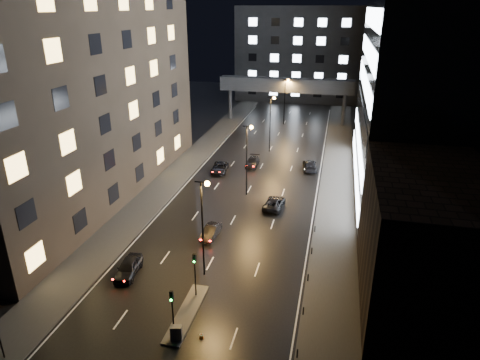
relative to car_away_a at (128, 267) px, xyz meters
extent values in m
plane|color=black|center=(7.34, 33.68, -0.79)|extent=(160.00, 160.00, 0.00)
cube|color=#383533|center=(-5.16, 28.68, -0.71)|extent=(5.00, 110.00, 0.15)
cube|color=#383533|center=(19.84, 28.68, -0.71)|extent=(5.00, 110.00, 0.15)
cube|color=#2D2319|center=(-15.16, 17.68, 19.21)|extent=(15.00, 48.00, 40.00)
cube|color=black|center=(27.34, 2.68, 5.21)|extent=(10.00, 18.00, 12.00)
cube|color=black|center=(32.34, 29.68, 21.71)|extent=(20.00, 36.00, 45.00)
cube|color=#333335|center=(7.34, 91.68, 11.71)|extent=(34.00, 14.00, 25.00)
cube|color=#333335|center=(7.34, 63.68, 7.71)|extent=(30.00, 3.00, 3.00)
cylinder|color=#333335|center=(-5.66, 63.68, 2.71)|extent=(0.80, 0.80, 7.00)
cylinder|color=#333335|center=(20.34, 63.68, 2.71)|extent=(0.80, 0.80, 7.00)
cube|color=#383533|center=(7.64, -4.32, -0.71)|extent=(1.60, 8.00, 0.15)
cylinder|color=black|center=(7.64, -1.82, 1.11)|extent=(0.12, 0.12, 3.50)
cube|color=black|center=(7.64, -1.82, 3.31)|extent=(0.28, 0.22, 0.90)
sphere|color=#0CFF33|center=(7.64, -1.96, 3.03)|extent=(0.18, 0.18, 0.18)
cylinder|color=black|center=(7.64, -7.32, 1.11)|extent=(0.12, 0.12, 3.50)
cube|color=black|center=(7.64, -7.32, 3.31)|extent=(0.28, 0.22, 0.90)
sphere|color=#0CFF33|center=(7.64, -7.46, 3.03)|extent=(0.18, 0.18, 0.18)
cylinder|color=black|center=(-4.16, -12.32, 0.96)|extent=(0.12, 0.12, 3.50)
cylinder|color=black|center=(17.54, -7.32, -0.34)|extent=(0.12, 0.12, 0.90)
cylinder|color=black|center=(17.54, -2.32, -0.34)|extent=(0.12, 0.12, 0.90)
cylinder|color=black|center=(17.54, 2.68, -0.34)|extent=(0.12, 0.12, 0.90)
cylinder|color=black|center=(17.54, 7.68, -0.34)|extent=(0.12, 0.12, 0.90)
cylinder|color=black|center=(17.54, 12.68, -0.34)|extent=(0.12, 0.12, 0.90)
cylinder|color=black|center=(7.34, 1.68, 4.21)|extent=(0.18, 0.18, 10.00)
cylinder|color=black|center=(7.34, 1.68, 9.21)|extent=(1.20, 0.12, 0.12)
sphere|color=#FF9E38|center=(7.94, 1.68, 9.11)|extent=(0.50, 0.50, 0.50)
cylinder|color=black|center=(7.34, 21.68, 4.21)|extent=(0.18, 0.18, 10.00)
cylinder|color=black|center=(7.34, 21.68, 9.21)|extent=(1.20, 0.12, 0.12)
sphere|color=#FF9E38|center=(7.94, 21.68, 9.11)|extent=(0.50, 0.50, 0.50)
cylinder|color=black|center=(7.34, 41.68, 4.21)|extent=(0.18, 0.18, 10.00)
cylinder|color=black|center=(7.34, 41.68, 9.21)|extent=(1.20, 0.12, 0.12)
sphere|color=#FF9E38|center=(7.94, 41.68, 9.11)|extent=(0.50, 0.50, 0.50)
cylinder|color=black|center=(7.34, 61.68, 4.21)|extent=(0.18, 0.18, 10.00)
cylinder|color=black|center=(7.34, 61.68, 9.21)|extent=(1.20, 0.12, 0.12)
sphere|color=#FF9E38|center=(7.94, 61.68, 9.11)|extent=(0.50, 0.50, 0.50)
imported|color=black|center=(0.00, 0.00, 0.00)|extent=(2.41, 4.81, 1.57)
imported|color=black|center=(5.84, 9.01, -0.11)|extent=(1.67, 4.16, 1.35)
imported|color=black|center=(1.20, 29.53, -0.08)|extent=(2.83, 5.28, 1.41)
imported|color=black|center=(5.84, 33.40, -0.09)|extent=(2.07, 4.82, 1.38)
imported|color=black|center=(11.83, 18.33, -0.10)|extent=(2.71, 5.10, 1.36)
imported|color=black|center=(15.30, 33.85, -0.01)|extent=(2.83, 5.55, 1.54)
cube|color=#4B4B4D|center=(7.93, -7.59, 0.01)|extent=(0.99, 0.72, 1.29)
cone|color=orange|center=(9.77, -6.86, -0.53)|extent=(0.46, 0.46, 0.51)
camera|label=1|loc=(18.92, -32.62, 24.12)|focal=32.00mm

